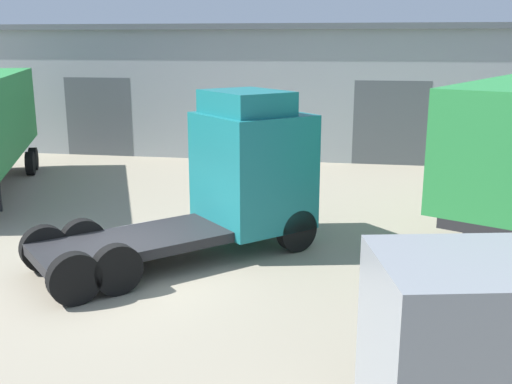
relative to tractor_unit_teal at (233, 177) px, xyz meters
name	(u,v)px	position (x,y,z in m)	size (l,w,h in m)	color
ground_plane	(121,276)	(-2.15, -2.35, -1.89)	(60.00, 60.00, 0.00)	gray
warehouse_building	(253,87)	(-2.15, 15.29, 1.09)	(30.62, 7.79, 5.95)	#93999E
tractor_unit_teal	(233,177)	(0.00, 0.00, 0.00)	(6.68, 6.54, 4.03)	#197075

